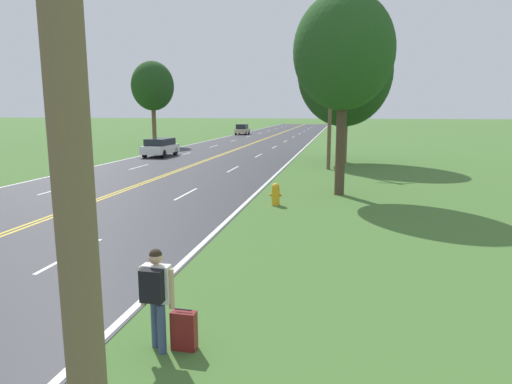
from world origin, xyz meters
TOP-DOWN VIEW (x-y plane):
  - hitchhiker_person at (7.42, 3.37)m, footprint 0.57×0.42m
  - suitcase at (7.81, 3.50)m, footprint 0.41×0.20m
  - fire_hydrant at (7.60, 14.92)m, footprint 0.49×0.33m
  - utility_pole_foreground at (8.67, -0.55)m, footprint 1.80×0.24m
  - utility_pole_midground at (9.30, 26.67)m, footprint 1.80×0.24m
  - tree_left_verge at (-9.86, 43.58)m, footprint 4.48×4.48m
  - tree_behind_sign at (10.09, 17.77)m, footprint 4.36×4.36m
  - tree_mid_treeline at (10.13, 30.87)m, footprint 6.68×6.68m
  - car_white_suv_approaching at (-4.58, 32.40)m, footprint 1.93×3.99m
  - car_champagne_sedan_mid_near at (-5.29, 66.60)m, footprint 1.78×3.96m

SIDE VIEW (x-z plane):
  - suitcase at x=7.81m, z-range -0.02..0.66m
  - fire_hydrant at x=7.60m, z-range 0.01..0.90m
  - car_white_suv_approaching at x=-4.58m, z-range 0.06..1.53m
  - car_champagne_sedan_mid_near at x=-5.29m, z-range 0.01..1.61m
  - hitchhiker_person at x=7.42m, z-range 0.19..1.87m
  - utility_pole_midground at x=9.30m, z-range 0.15..7.73m
  - utility_pole_foreground at x=8.67m, z-range 0.15..8.21m
  - tree_behind_sign at x=10.09m, z-range 1.84..10.61m
  - tree_left_verge at x=-9.86m, z-range 1.82..10.67m
  - tree_mid_treeline at x=10.13m, z-range 1.28..11.56m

